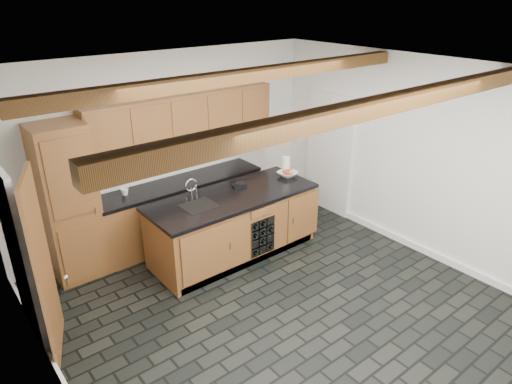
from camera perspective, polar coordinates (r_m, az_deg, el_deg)
ground at (r=5.84m, az=2.51°, el=-13.71°), size 5.00×5.00×0.00m
room_shell at (r=5.38m, az=-1.59°, el=1.67°), size 5.01×5.00×5.00m
back_cabinetry at (r=6.80m, az=-12.22°, el=1.08°), size 3.65×0.62×2.20m
island at (r=6.59m, az=-2.73°, el=-4.11°), size 2.48×0.96×0.93m
faucet at (r=6.13m, az=-7.30°, el=-1.33°), size 0.45×0.40×0.34m
kitchen_scale at (r=6.65m, az=-2.08°, el=0.88°), size 0.21×0.14×0.06m
fruit_bowl at (r=7.04m, az=3.97°, el=2.27°), size 0.32×0.32×0.07m
fruit_cluster at (r=7.03m, az=3.97°, el=2.56°), size 0.16×0.17×0.07m
paper_towel at (r=7.09m, az=3.77°, el=3.32°), size 0.13×0.13×0.28m
mug at (r=6.63m, az=-16.09°, el=0.03°), size 0.14×0.14×0.10m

